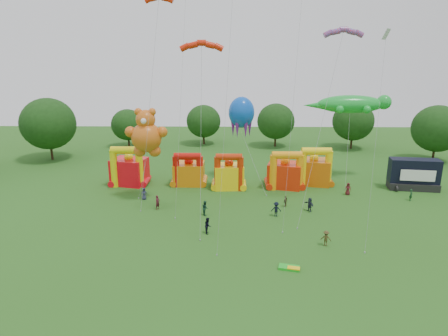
{
  "coord_description": "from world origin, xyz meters",
  "views": [
    {
      "loc": [
        -2.05,
        -32.49,
        20.19
      ],
      "look_at": [
        -2.91,
        18.0,
        5.61
      ],
      "focal_mm": 32.0,
      "sensor_mm": 36.0,
      "label": 1
    }
  ],
  "objects_px": {
    "stage_trailer": "(414,175)",
    "spectator_4": "(286,201)",
    "bouncy_castle_2": "(229,174)",
    "spectator_0": "(144,194)",
    "bouncy_castle_0": "(129,170)",
    "gecko_kite": "(349,127)",
    "octopus_kite": "(250,149)",
    "teddy_bear_kite": "(146,136)"
  },
  "relations": [
    {
      "from": "bouncy_castle_0",
      "to": "stage_trailer",
      "type": "height_order",
      "value": "bouncy_castle_0"
    },
    {
      "from": "bouncy_castle_2",
      "to": "stage_trailer",
      "type": "relative_size",
      "value": 0.77
    },
    {
      "from": "spectator_4",
      "to": "octopus_kite",
      "type": "bearing_deg",
      "value": -119.56
    },
    {
      "from": "bouncy_castle_2",
      "to": "gecko_kite",
      "type": "bearing_deg",
      "value": 13.02
    },
    {
      "from": "gecko_kite",
      "to": "octopus_kite",
      "type": "relative_size",
      "value": 1.04
    },
    {
      "from": "gecko_kite",
      "to": "spectator_4",
      "type": "bearing_deg",
      "value": -133.43
    },
    {
      "from": "bouncy_castle_0",
      "to": "spectator_4",
      "type": "xyz_separation_m",
      "value": [
        23.6,
        -9.19,
        -1.69
      ]
    },
    {
      "from": "bouncy_castle_0",
      "to": "gecko_kite",
      "type": "relative_size",
      "value": 0.46
    },
    {
      "from": "teddy_bear_kite",
      "to": "bouncy_castle_2",
      "type": "bearing_deg",
      "value": 23.49
    },
    {
      "from": "teddy_bear_kite",
      "to": "spectator_0",
      "type": "distance_m",
      "value": 8.33
    },
    {
      "from": "gecko_kite",
      "to": "spectator_0",
      "type": "xyz_separation_m",
      "value": [
        -31.18,
        -9.65,
        -7.92
      ]
    },
    {
      "from": "bouncy_castle_0",
      "to": "bouncy_castle_2",
      "type": "height_order",
      "value": "bouncy_castle_0"
    },
    {
      "from": "spectator_0",
      "to": "stage_trailer",
      "type": "bearing_deg",
      "value": -11.46
    },
    {
      "from": "bouncy_castle_2",
      "to": "spectator_0",
      "type": "distance_m",
      "value": 13.24
    },
    {
      "from": "bouncy_castle_2",
      "to": "teddy_bear_kite",
      "type": "bearing_deg",
      "value": -156.51
    },
    {
      "from": "bouncy_castle_2",
      "to": "octopus_kite",
      "type": "bearing_deg",
      "value": 34.57
    },
    {
      "from": "gecko_kite",
      "to": "spectator_0",
      "type": "relative_size",
      "value": 7.96
    },
    {
      "from": "spectator_0",
      "to": "spectator_4",
      "type": "xyz_separation_m",
      "value": [
        19.85,
        -2.31,
        -0.11
      ]
    },
    {
      "from": "teddy_bear_kite",
      "to": "stage_trailer",
      "type": "bearing_deg",
      "value": 7.37
    },
    {
      "from": "gecko_kite",
      "to": "bouncy_castle_0",
      "type": "bearing_deg",
      "value": -175.45
    },
    {
      "from": "gecko_kite",
      "to": "octopus_kite",
      "type": "xyz_separation_m",
      "value": [
        -15.83,
        -2.17,
        -3.03
      ]
    },
    {
      "from": "bouncy_castle_0",
      "to": "teddy_bear_kite",
      "type": "bearing_deg",
      "value": -55.91
    },
    {
      "from": "bouncy_castle_2",
      "to": "spectator_0",
      "type": "height_order",
      "value": "bouncy_castle_2"
    },
    {
      "from": "gecko_kite",
      "to": "spectator_4",
      "type": "distance_m",
      "value": 18.33
    },
    {
      "from": "teddy_bear_kite",
      "to": "gecko_kite",
      "type": "xyz_separation_m",
      "value": [
        30.47,
        9.36,
        -0.38
      ]
    },
    {
      "from": "octopus_kite",
      "to": "bouncy_castle_0",
      "type": "bearing_deg",
      "value": -178.15
    },
    {
      "from": "gecko_kite",
      "to": "spectator_4",
      "type": "xyz_separation_m",
      "value": [
        -11.33,
        -11.97,
        -8.02
      ]
    },
    {
      "from": "gecko_kite",
      "to": "spectator_0",
      "type": "height_order",
      "value": "gecko_kite"
    },
    {
      "from": "teddy_bear_kite",
      "to": "octopus_kite",
      "type": "distance_m",
      "value": 16.66
    },
    {
      "from": "bouncy_castle_2",
      "to": "gecko_kite",
      "type": "height_order",
      "value": "gecko_kite"
    },
    {
      "from": "bouncy_castle_0",
      "to": "spectator_0",
      "type": "relative_size",
      "value": 3.66
    },
    {
      "from": "gecko_kite",
      "to": "bouncy_castle_2",
      "type": "bearing_deg",
      "value": -166.98
    },
    {
      "from": "octopus_kite",
      "to": "spectator_0",
      "type": "distance_m",
      "value": 17.76
    },
    {
      "from": "bouncy_castle_0",
      "to": "bouncy_castle_2",
      "type": "relative_size",
      "value": 1.12
    },
    {
      "from": "spectator_0",
      "to": "bouncy_castle_0",
      "type": "bearing_deg",
      "value": 99.47
    },
    {
      "from": "bouncy_castle_2",
      "to": "stage_trailer",
      "type": "distance_m",
      "value": 28.32
    },
    {
      "from": "bouncy_castle_2",
      "to": "spectator_0",
      "type": "bearing_deg",
      "value": -156.56
    },
    {
      "from": "stage_trailer",
      "to": "spectator_4",
      "type": "height_order",
      "value": "stage_trailer"
    },
    {
      "from": "bouncy_castle_2",
      "to": "teddy_bear_kite",
      "type": "relative_size",
      "value": 0.44
    },
    {
      "from": "teddy_bear_kite",
      "to": "spectator_4",
      "type": "bearing_deg",
      "value": -7.76
    },
    {
      "from": "teddy_bear_kite",
      "to": "spectator_0",
      "type": "relative_size",
      "value": 7.44
    },
    {
      "from": "gecko_kite",
      "to": "spectator_4",
      "type": "relative_size",
      "value": 9.08
    }
  ]
}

